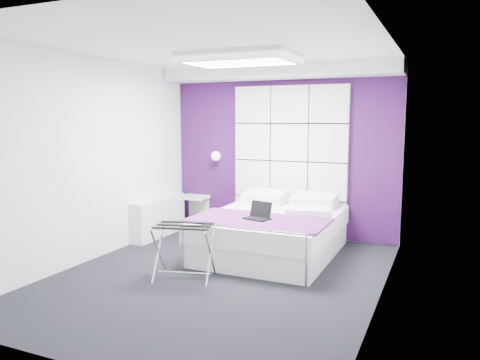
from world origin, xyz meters
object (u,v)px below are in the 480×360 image
object	(u,v)px
radiator	(158,217)
nightstand	(195,197)
bed	(272,232)
laptop	(258,215)
luggage_rack	(184,252)
wall_lamp	(217,156)

from	to	relation	value
radiator	nightstand	world-z (taller)	radiator
bed	laptop	world-z (taller)	laptop
radiator	nightstand	bearing A→B (deg)	71.48
radiator	luggage_rack	size ratio (longest dim) A/B	1.89
wall_lamp	bed	distance (m)	1.85
radiator	laptop	xyz separation A→B (m)	(1.94, -0.68, 0.33)
wall_lamp	luggage_rack	size ratio (longest dim) A/B	0.24
wall_lamp	laptop	world-z (taller)	wall_lamp
radiator	bed	distance (m)	1.95
laptop	radiator	bearing A→B (deg)	174.83
bed	nightstand	bearing A→B (deg)	151.97
bed	wall_lamp	bearing A→B (deg)	144.02
bed	luggage_rack	distance (m)	1.45
bed	luggage_rack	bearing A→B (deg)	-113.32
radiator	luggage_rack	world-z (taller)	luggage_rack
laptop	wall_lamp	bearing A→B (deg)	146.21
wall_lamp	radiator	distance (m)	1.35
radiator	laptop	bearing A→B (deg)	-19.34
luggage_rack	bed	bearing A→B (deg)	52.03
luggage_rack	wall_lamp	bearing A→B (deg)	93.05
radiator	luggage_rack	bearing A→B (deg)	-48.05
nightstand	luggage_rack	bearing A→B (deg)	-63.31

